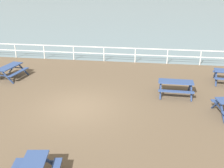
{
  "coord_description": "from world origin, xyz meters",
  "views": [
    {
      "loc": [
        3.32,
        -11.62,
        5.97
      ],
      "look_at": [
        1.51,
        1.26,
        0.8
      ],
      "focal_mm": 44.2,
      "sensor_mm": 36.0,
      "label": 1
    }
  ],
  "objects": [
    {
      "name": "seaward_railing",
      "position": [
        -0.0,
        7.75,
        0.76
      ],
      "size": [
        23.07,
        0.07,
        1.08
      ],
      "color": "white",
      "rests_on": "ground"
    },
    {
      "name": "picnic_table_far_left",
      "position": [
        4.77,
        2.18,
        0.58
      ],
      "size": [
        1.83,
        1.57,
        0.8
      ],
      "rotation": [
        0.0,
        0.0,
        -0.02
      ],
      "color": "#334C84",
      "rests_on": "ground"
    },
    {
      "name": "picnic_table_near_left",
      "position": [
        -5.14,
        3.42,
        0.58
      ],
      "size": [
        1.8,
        2.03,
        0.8
      ],
      "rotation": [
        0.0,
        0.0,
        1.4
      ],
      "color": "#334C84",
      "rests_on": "ground"
    },
    {
      "name": "ground_plane",
      "position": [
        0.0,
        0.0,
        -0.1
      ],
      "size": [
        30.0,
        24.0,
        0.2
      ],
      "primitive_type": "cube",
      "color": "brown"
    },
    {
      "name": "sea_band",
      "position": [
        0.0,
        52.75,
        0.0
      ],
      "size": [
        142.0,
        90.0,
        0.01
      ],
      "primitive_type": "cube",
      "color": "gray",
      "rests_on": "ground"
    }
  ]
}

